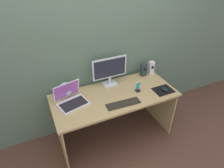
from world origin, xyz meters
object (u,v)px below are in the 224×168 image
at_px(laptop, 71,99).
at_px(speaker_right, 151,68).
at_px(keyboard_external, 123,104).
at_px(fishbowl, 66,89).
at_px(mouse, 165,89).
at_px(speaker_near_monitor, 143,70).
at_px(monitor, 110,70).
at_px(phone_in_dock, 138,88).

bearing_deg(laptop, speaker_right, 8.28).
distance_m(laptop, keyboard_external, 0.61).
distance_m(laptop, fishbowl, 0.18).
relative_size(laptop, mouse, 3.86).
relative_size(speaker_near_monitor, laptop, 0.48).
xyz_separation_m(speaker_right, laptop, (-1.22, -0.18, -0.05)).
height_order(laptop, keyboard_external, laptop).
height_order(monitor, keyboard_external, monitor).
height_order(speaker_right, phone_in_dock, speaker_right).
bearing_deg(mouse, speaker_near_monitor, 85.61).
relative_size(speaker_near_monitor, keyboard_external, 0.46).
bearing_deg(speaker_right, monitor, -179.39).
bearing_deg(phone_in_dock, speaker_near_monitor, 48.04).
relative_size(mouse, phone_in_dock, 0.72).
xyz_separation_m(keyboard_external, mouse, (0.60, 0.02, 0.02)).
relative_size(speaker_right, mouse, 1.92).
xyz_separation_m(speaker_near_monitor, phone_in_dock, (-0.27, -0.30, -0.04)).
height_order(fishbowl, mouse, fishbowl).
relative_size(speaker_right, fishbowl, 1.10).
bearing_deg(speaker_near_monitor, phone_in_dock, -131.96).
distance_m(speaker_near_monitor, laptop, 1.11).
height_order(speaker_right, laptop, laptop).
bearing_deg(laptop, speaker_near_monitor, 9.24).
relative_size(laptop, phone_in_dock, 2.77).
bearing_deg(monitor, fishbowl, 179.47).
xyz_separation_m(monitor, speaker_right, (0.65, 0.01, -0.12)).
xyz_separation_m(laptop, keyboard_external, (0.54, -0.28, -0.04)).
bearing_deg(keyboard_external, phone_in_dock, 32.23).
bearing_deg(mouse, fishbowl, 148.36).
bearing_deg(keyboard_external, monitor, 89.68).
height_order(laptop, mouse, laptop).
xyz_separation_m(speaker_right, phone_in_dock, (-0.40, -0.30, -0.05)).
bearing_deg(speaker_near_monitor, mouse, -83.18).
distance_m(monitor, speaker_near_monitor, 0.54).
distance_m(speaker_right, fishbowl, 1.24).
height_order(monitor, fishbowl, monitor).
bearing_deg(phone_in_dock, mouse, -23.31).
distance_m(monitor, mouse, 0.74).
relative_size(speaker_right, speaker_near_monitor, 1.03).
relative_size(speaker_near_monitor, mouse, 1.86).
bearing_deg(speaker_right, laptop, -171.72).
bearing_deg(phone_in_dock, fishbowl, 160.69).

